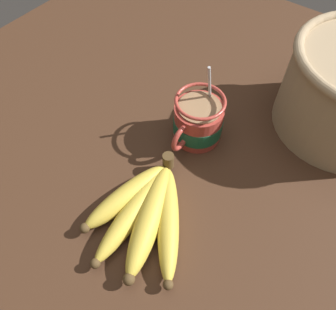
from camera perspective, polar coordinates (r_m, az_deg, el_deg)
table at (r=60.12cm, az=3.10°, el=-3.19°), size 124.98×124.98×2.80cm
coffee_mug at (r=60.56cm, az=5.21°, el=5.82°), size 12.97×9.18×15.47cm
banana_bunch at (r=52.87cm, az=-4.12°, el=-9.84°), size 21.97×18.44×4.27cm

